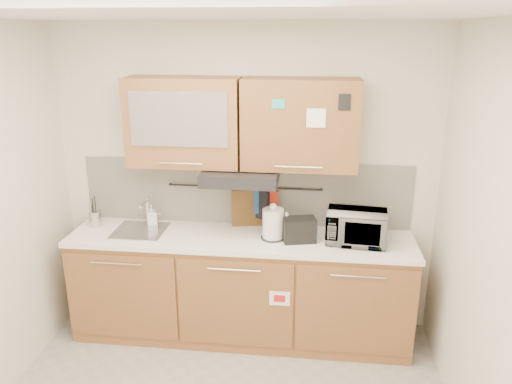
# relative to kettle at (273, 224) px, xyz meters

# --- Properties ---
(ceiling) EXTENTS (3.20, 3.20, 0.00)m
(ceiling) POSITION_rel_kettle_xyz_m (-0.27, -1.18, 1.56)
(ceiling) COLOR white
(ceiling) RESTS_ON wall_back
(wall_back) EXTENTS (3.20, 0.00, 3.20)m
(wall_back) POSITION_rel_kettle_xyz_m (-0.27, 0.32, 0.26)
(wall_back) COLOR silver
(wall_back) RESTS_ON ground
(wall_right) EXTENTS (0.00, 3.00, 3.00)m
(wall_right) POSITION_rel_kettle_xyz_m (1.33, -1.18, 0.26)
(wall_right) COLOR silver
(wall_right) RESTS_ON ground
(base_cabinet) EXTENTS (2.80, 0.64, 0.88)m
(base_cabinet) POSITION_rel_kettle_xyz_m (-0.27, 0.01, -0.64)
(base_cabinet) COLOR #A5643A
(base_cabinet) RESTS_ON floor
(countertop) EXTENTS (2.82, 0.62, 0.04)m
(countertop) POSITION_rel_kettle_xyz_m (-0.27, 0.01, -0.14)
(countertop) COLOR white
(countertop) RESTS_ON base_cabinet
(backsplash) EXTENTS (2.80, 0.02, 0.56)m
(backsplash) POSITION_rel_kettle_xyz_m (-0.27, 0.31, 0.16)
(backsplash) COLOR silver
(backsplash) RESTS_ON countertop
(upper_cabinets) EXTENTS (1.82, 0.37, 0.70)m
(upper_cabinets) POSITION_rel_kettle_xyz_m (-0.28, 0.14, 0.79)
(upper_cabinets) COLOR #A5643A
(upper_cabinets) RESTS_ON wall_back
(range_hood) EXTENTS (0.60, 0.46, 0.10)m
(range_hood) POSITION_rel_kettle_xyz_m (-0.27, 0.07, 0.38)
(range_hood) COLOR black
(range_hood) RESTS_ON upper_cabinets
(sink) EXTENTS (0.42, 0.40, 0.26)m
(sink) POSITION_rel_kettle_xyz_m (-1.12, 0.03, -0.12)
(sink) COLOR silver
(sink) RESTS_ON countertop
(utensil_rail) EXTENTS (1.30, 0.02, 0.02)m
(utensil_rail) POSITION_rel_kettle_xyz_m (-0.27, 0.27, 0.22)
(utensil_rail) COLOR black
(utensil_rail) RESTS_ON backsplash
(utensil_crock) EXTENTS (0.11, 0.11, 0.27)m
(utensil_crock) POSITION_rel_kettle_xyz_m (-1.54, 0.09, -0.05)
(utensil_crock) COLOR #B0B0B5
(utensil_crock) RESTS_ON countertop
(kettle) EXTENTS (0.22, 0.20, 0.30)m
(kettle) POSITION_rel_kettle_xyz_m (0.00, 0.00, 0.00)
(kettle) COLOR silver
(kettle) RESTS_ON countertop
(toaster) EXTENTS (0.28, 0.21, 0.19)m
(toaster) POSITION_rel_kettle_xyz_m (0.21, -0.03, -0.02)
(toaster) COLOR black
(toaster) RESTS_ON countertop
(microwave) EXTENTS (0.49, 0.36, 0.26)m
(microwave) POSITION_rel_kettle_xyz_m (0.66, 0.00, 0.01)
(microwave) COLOR #999999
(microwave) RESTS_ON countertop
(soap_bottle) EXTENTS (0.11, 0.11, 0.18)m
(soap_bottle) POSITION_rel_kettle_xyz_m (-1.07, 0.18, -0.03)
(soap_bottle) COLOR #999999
(soap_bottle) RESTS_ON countertop
(cutting_board) EXTENTS (0.33, 0.08, 0.41)m
(cutting_board) POSITION_rel_kettle_xyz_m (-0.21, 0.25, -0.01)
(cutting_board) COLOR brown
(cutting_board) RESTS_ON utensil_rail
(oven_mitt) EXTENTS (0.12, 0.05, 0.20)m
(oven_mitt) POSITION_rel_kettle_xyz_m (-0.13, 0.25, 0.10)
(oven_mitt) COLOR #1F498F
(oven_mitt) RESTS_ON utensil_rail
(dark_pouch) EXTENTS (0.16, 0.10, 0.24)m
(dark_pouch) POSITION_rel_kettle_xyz_m (-0.13, 0.25, 0.08)
(dark_pouch) COLOR black
(dark_pouch) RESTS_ON utensil_rail
(pot_holder) EXTENTS (0.14, 0.03, 0.17)m
(pot_holder) POSITION_rel_kettle_xyz_m (-0.05, 0.25, 0.11)
(pot_holder) COLOR #AB2716
(pot_holder) RESTS_ON utensil_rail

